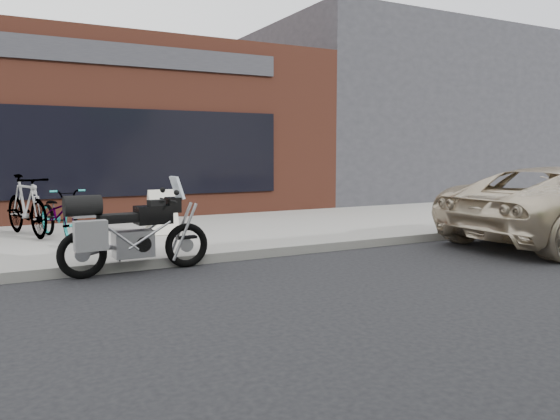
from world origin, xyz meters
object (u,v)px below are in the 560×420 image
motorcycle (127,233)px  bicycle_rear (26,205)px  sandwich_sign (162,212)px  bicycle_front (59,214)px

motorcycle → bicycle_rear: motorcycle is taller
bicycle_rear → motorcycle: bearing=-88.9°
motorcycle → sandwich_sign: bearing=61.7°
bicycle_front → sandwich_sign: bearing=-22.0°
bicycle_rear → sandwich_sign: size_ratio=2.25×
motorcycle → sandwich_sign: size_ratio=2.54×
bicycle_rear → sandwich_sign: 2.48m
bicycle_front → sandwich_sign: bicycle_front is taller
motorcycle → sandwich_sign: (1.21, 2.55, -0.01)m
sandwich_sign → bicycle_rear: bearing=155.9°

